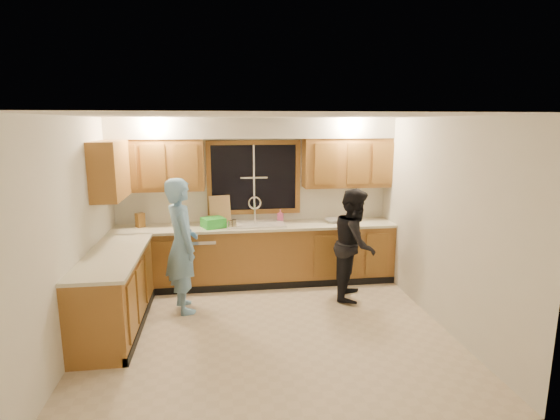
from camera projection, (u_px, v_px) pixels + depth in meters
The scene contains 26 objects.
floor at pixel (268, 330), 5.19m from camera, with size 4.20×4.20×0.00m, color beige.
ceiling at pixel (267, 116), 4.70m from camera, with size 4.20×4.20×0.00m, color white.
wall_back at pixel (254, 200), 6.79m from camera, with size 4.20×4.20×0.00m, color silver.
wall_left at pixel (73, 235), 4.66m from camera, with size 3.80×3.80×0.00m, color silver.
wall_right at pixel (442, 223), 5.23m from camera, with size 3.80×3.80×0.00m, color silver.
base_cabinets_back at pixel (256, 255), 6.66m from camera, with size 4.20×0.60×0.88m, color #98642C.
base_cabinets_left at pixel (115, 293), 5.20m from camera, with size 0.60×1.90×0.88m, color #98642C.
countertop_back at pixel (256, 226), 6.56m from camera, with size 4.20×0.63×0.04m, color beige.
countertop_left at pixel (113, 255), 5.11m from camera, with size 0.63×1.90×0.04m, color beige.
upper_cabinets_left at pixel (157, 165), 6.33m from camera, with size 1.35×0.33×0.75m, color #98642C.
upper_cabinets_right at pixel (347, 163), 6.71m from camera, with size 1.35×0.33×0.75m, color #98642C.
upper_cabinets_return at pixel (110, 170), 5.66m from camera, with size 0.33×0.90×0.75m, color #98642C.
soffit at pixel (254, 128), 6.41m from camera, with size 4.20×0.35×0.30m, color beige.
window_frame at pixel (254, 178), 6.72m from camera, with size 1.44×0.03×1.14m.
sink at pixel (256, 228), 6.58m from camera, with size 0.86×0.52×0.57m.
dishwasher at pixel (200, 260), 6.54m from camera, with size 0.60×0.56×0.82m, color white.
stove at pixel (103, 312), 4.64m from camera, with size 0.58×0.75×0.90m, color white.
man at pixel (182, 245), 5.62m from camera, with size 0.64×0.42×1.75m, color #73AADA.
woman at pixel (355, 244), 6.06m from camera, with size 0.75×0.59×1.55m, color black.
knife_block at pixel (140, 220), 6.41m from camera, with size 0.11×0.10×0.21m, color olive.
cutting_board at pixel (220, 210), 6.63m from camera, with size 0.32×0.02×0.43m, color tan.
dish_crate at pixel (213, 223), 6.40m from camera, with size 0.30×0.28×0.14m, color green.
soap_bottle at pixel (280, 216), 6.76m from camera, with size 0.09×0.09×0.19m, color #E05592.
bowl at pixel (333, 221), 6.72m from camera, with size 0.24×0.24×0.06m, color silver.
can_left at pixel (230, 225), 6.32m from camera, with size 0.07×0.07×0.12m, color #C2B695.
can_right at pixel (234, 224), 6.33m from camera, with size 0.07×0.07×0.13m, color #C2B695.
Camera 1 is at (-0.53, -4.78, 2.42)m, focal length 28.00 mm.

